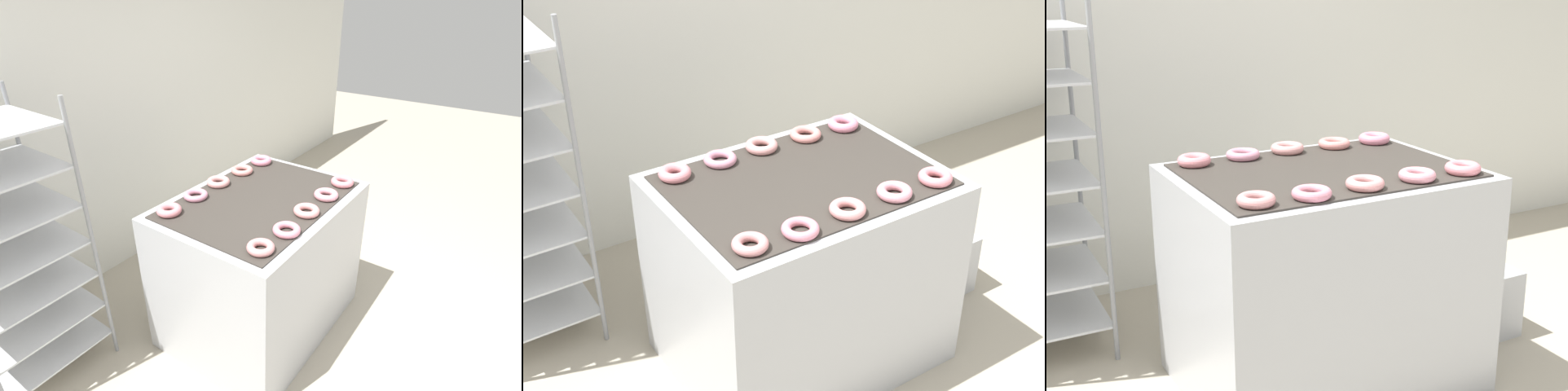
# 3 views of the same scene
# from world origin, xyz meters

# --- Properties ---
(wall_back) EXTENTS (8.00, 0.05, 2.80)m
(wall_back) POSITION_xyz_m (0.00, 2.12, 1.40)
(wall_back) COLOR silver
(wall_back) RESTS_ON ground_plane
(fryer_machine) EXTENTS (1.23, 0.92, 0.99)m
(fryer_machine) POSITION_xyz_m (0.00, 0.71, 0.49)
(fryer_machine) COLOR #B7BABF
(fryer_machine) RESTS_ON ground_plane
(glaze_bin) EXTENTS (0.28, 0.37, 0.35)m
(glaze_bin) POSITION_xyz_m (0.95, 0.76, 0.17)
(glaze_bin) COLOR #B7BABF
(glaze_bin) RESTS_ON ground_plane
(donut_near_leftmost) EXTENTS (0.14, 0.14, 0.04)m
(donut_near_leftmost) POSITION_xyz_m (-0.46, 0.39, 1.01)
(donut_near_leftmost) COLOR #D28989
(donut_near_leftmost) RESTS_ON fryer_machine
(donut_near_left) EXTENTS (0.15, 0.15, 0.04)m
(donut_near_left) POSITION_xyz_m (-0.25, 0.37, 1.01)
(donut_near_left) COLOR pink
(donut_near_left) RESTS_ON fryer_machine
(donut_near_center) EXTENTS (0.15, 0.15, 0.04)m
(donut_near_center) POSITION_xyz_m (-0.01, 0.39, 1.01)
(donut_near_center) COLOR pink
(donut_near_center) RESTS_ON fryer_machine
(donut_near_right) EXTENTS (0.15, 0.15, 0.04)m
(donut_near_right) POSITION_xyz_m (0.24, 0.39, 1.01)
(donut_near_right) COLOR pink
(donut_near_right) RESTS_ON fryer_machine
(donut_near_rightmost) EXTENTS (0.15, 0.15, 0.04)m
(donut_near_rightmost) POSITION_xyz_m (0.47, 0.39, 1.01)
(donut_near_rightmost) COLOR pink
(donut_near_rightmost) RESTS_ON fryer_machine
(donut_far_leftmost) EXTENTS (0.14, 0.14, 0.04)m
(donut_far_leftmost) POSITION_xyz_m (-0.46, 1.03, 1.01)
(donut_far_leftmost) COLOR pink
(donut_far_leftmost) RESTS_ON fryer_machine
(donut_far_left) EXTENTS (0.15, 0.15, 0.04)m
(donut_far_left) POSITION_xyz_m (-0.23, 1.04, 1.01)
(donut_far_left) COLOR pink
(donut_far_left) RESTS_ON fryer_machine
(donut_far_center) EXTENTS (0.15, 0.15, 0.04)m
(donut_far_center) POSITION_xyz_m (-0.00, 1.05, 1.01)
(donut_far_center) COLOR pink
(donut_far_center) RESTS_ON fryer_machine
(donut_far_right) EXTENTS (0.15, 0.15, 0.04)m
(donut_far_right) POSITION_xyz_m (0.24, 1.04, 1.01)
(donut_far_right) COLOR pink
(donut_far_right) RESTS_ON fryer_machine
(donut_far_rightmost) EXTENTS (0.15, 0.15, 0.04)m
(donut_far_rightmost) POSITION_xyz_m (0.46, 1.03, 1.01)
(donut_far_rightmost) COLOR pink
(donut_far_rightmost) RESTS_ON fryer_machine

